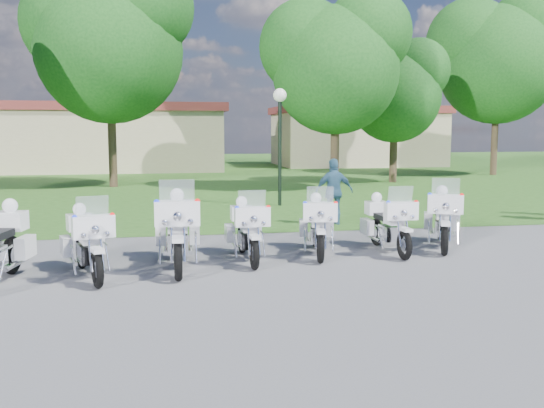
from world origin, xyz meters
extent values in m
plane|color=slate|center=(0.00, 0.00, 0.00)|extent=(100.00, 100.00, 0.00)
cube|color=#2A561B|center=(0.00, 27.00, 0.00)|extent=(100.00, 48.00, 0.01)
torus|color=black|center=(-5.24, -0.33, 0.34)|extent=(0.24, 0.70, 0.69)
cube|color=white|center=(-4.96, -0.53, 0.51)|extent=(0.27, 0.56, 0.37)
cube|color=white|center=(-5.24, -0.30, 0.94)|extent=(0.55, 0.49, 0.33)
sphere|color=white|center=(-5.24, -0.30, 1.21)|extent=(0.27, 0.27, 0.27)
torus|color=black|center=(-3.66, -1.60, 0.31)|extent=(0.29, 0.63, 0.62)
torus|color=black|center=(-4.10, -0.08, 0.31)|extent=(0.29, 0.63, 0.62)
cube|color=white|center=(-3.66, -1.61, 0.63)|extent=(0.27, 0.44, 0.06)
cube|color=white|center=(-3.72, -1.39, 0.97)|extent=(0.70, 0.40, 0.37)
cube|color=silver|center=(-3.74, -1.34, 1.29)|extent=(0.53, 0.25, 0.35)
sphere|color=red|center=(-3.42, -1.36, 1.15)|extent=(0.08, 0.08, 0.08)
sphere|color=#1426E5|center=(-3.99, -1.53, 1.15)|extent=(0.08, 0.08, 0.08)
cube|color=silver|center=(-3.88, -0.82, 0.42)|extent=(0.45, 0.58, 0.31)
cube|color=white|center=(-3.82, -1.04, 0.74)|extent=(0.42, 0.54, 0.20)
cube|color=black|center=(-3.96, -0.56, 0.72)|extent=(0.46, 0.64, 0.11)
cube|color=white|center=(-3.79, -0.14, 0.46)|extent=(0.29, 0.51, 0.33)
cube|color=white|center=(-4.33, -0.29, 0.46)|extent=(0.29, 0.51, 0.33)
cube|color=white|center=(-4.10, -0.06, 0.85)|extent=(0.53, 0.48, 0.30)
sphere|color=white|center=(-4.10, -0.06, 1.09)|extent=(0.24, 0.24, 0.24)
torus|color=black|center=(-2.37, -1.34, 0.35)|extent=(0.15, 0.72, 0.71)
torus|color=black|center=(-2.33, 0.46, 0.35)|extent=(0.15, 0.72, 0.71)
cube|color=white|center=(-2.37, -1.37, 0.72)|extent=(0.20, 0.47, 0.07)
cube|color=white|center=(-2.37, -1.10, 1.12)|extent=(0.77, 0.27, 0.43)
cube|color=silver|center=(-2.36, -1.04, 1.49)|extent=(0.60, 0.14, 0.40)
sphere|color=red|center=(-2.03, -1.17, 1.32)|extent=(0.10, 0.10, 0.10)
sphere|color=#1426E5|center=(-2.71, -1.16, 1.32)|extent=(0.10, 0.10, 0.10)
cube|color=silver|center=(-2.35, -0.42, 0.48)|extent=(0.38, 0.60, 0.36)
cube|color=white|center=(-2.36, -0.67, 0.85)|extent=(0.35, 0.56, 0.23)
cube|color=black|center=(-2.34, -0.10, 0.83)|extent=(0.38, 0.67, 0.13)
cube|color=white|center=(-2.01, 0.30, 0.53)|extent=(0.20, 0.56, 0.38)
cube|color=white|center=(-2.65, 0.31, 0.53)|extent=(0.20, 0.56, 0.38)
cube|color=white|center=(-2.33, 0.50, 0.98)|extent=(0.52, 0.44, 0.34)
sphere|color=white|center=(-2.33, 0.50, 1.26)|extent=(0.28, 0.28, 0.28)
torus|color=black|center=(-0.99, -0.77, 0.30)|extent=(0.13, 0.61, 0.60)
torus|color=black|center=(-1.01, 0.76, 0.30)|extent=(0.13, 0.61, 0.60)
cube|color=white|center=(-0.99, -0.79, 0.61)|extent=(0.17, 0.40, 0.06)
cube|color=white|center=(-0.99, -0.57, 0.95)|extent=(0.65, 0.23, 0.36)
cube|color=silver|center=(-0.99, -0.51, 1.26)|extent=(0.51, 0.12, 0.34)
sphere|color=red|center=(-0.70, -0.62, 1.12)|extent=(0.08, 0.08, 0.08)
sphere|color=#1426E5|center=(-1.28, -0.63, 1.12)|extent=(0.08, 0.08, 0.08)
cube|color=silver|center=(-1.00, 0.01, 0.41)|extent=(0.31, 0.51, 0.31)
cube|color=white|center=(-1.00, -0.21, 0.72)|extent=(0.30, 0.47, 0.20)
cube|color=black|center=(-1.01, 0.28, 0.70)|extent=(0.32, 0.56, 0.11)
cube|color=white|center=(-0.74, 0.63, 0.45)|extent=(0.17, 0.47, 0.32)
cube|color=white|center=(-1.28, 0.62, 0.45)|extent=(0.17, 0.47, 0.32)
cube|color=white|center=(-1.02, 0.79, 0.83)|extent=(0.44, 0.37, 0.29)
sphere|color=white|center=(-1.02, 0.79, 1.06)|extent=(0.23, 0.23, 0.23)
torus|color=black|center=(0.33, -0.46, 0.30)|extent=(0.23, 0.62, 0.61)
torus|color=black|center=(0.63, 1.06, 0.30)|extent=(0.23, 0.62, 0.61)
cube|color=white|center=(0.33, -0.48, 0.62)|extent=(0.24, 0.43, 0.06)
cube|color=white|center=(0.37, -0.26, 0.96)|extent=(0.69, 0.34, 0.36)
cube|color=silver|center=(0.38, -0.20, 1.28)|extent=(0.52, 0.21, 0.34)
sphere|color=red|center=(0.65, -0.37, 1.13)|extent=(0.08, 0.08, 0.08)
sphere|color=#1426E5|center=(0.08, -0.26, 1.13)|extent=(0.08, 0.08, 0.08)
cube|color=silver|center=(0.48, 0.32, 0.41)|extent=(0.40, 0.56, 0.31)
cube|color=white|center=(0.44, 0.10, 0.73)|extent=(0.38, 0.52, 0.20)
cube|color=black|center=(0.54, 0.58, 0.71)|extent=(0.41, 0.61, 0.11)
cube|color=white|center=(0.87, 0.87, 0.46)|extent=(0.25, 0.50, 0.33)
cube|color=white|center=(0.33, 0.98, 0.46)|extent=(0.25, 0.50, 0.33)
cube|color=white|center=(0.63, 1.09, 0.84)|extent=(0.50, 0.44, 0.29)
sphere|color=white|center=(0.63, 1.09, 1.08)|extent=(0.24, 0.24, 0.24)
torus|color=black|center=(2.01, -0.49, 0.30)|extent=(0.12, 0.60, 0.60)
torus|color=black|center=(2.00, 1.04, 0.30)|extent=(0.12, 0.60, 0.60)
cube|color=white|center=(2.01, -0.51, 0.61)|extent=(0.17, 0.40, 0.06)
cube|color=white|center=(2.01, -0.28, 0.94)|extent=(0.65, 0.22, 0.36)
cube|color=silver|center=(2.01, -0.23, 1.26)|extent=(0.51, 0.11, 0.34)
sphere|color=red|center=(2.30, -0.33, 1.12)|extent=(0.08, 0.08, 0.08)
sphere|color=#1426E5|center=(1.72, -0.34, 1.12)|extent=(0.08, 0.08, 0.08)
cube|color=silver|center=(2.01, 0.30, 0.40)|extent=(0.31, 0.51, 0.31)
cube|color=white|center=(2.01, 0.08, 0.72)|extent=(0.29, 0.47, 0.20)
cube|color=black|center=(2.00, 0.57, 0.70)|extent=(0.31, 0.56, 0.11)
cube|color=white|center=(2.27, 0.91, 0.45)|extent=(0.17, 0.47, 0.32)
cube|color=white|center=(1.73, 0.90, 0.45)|extent=(0.17, 0.47, 0.32)
cube|color=white|center=(2.00, 1.07, 0.83)|extent=(0.44, 0.36, 0.29)
sphere|color=white|center=(2.00, 1.07, 1.06)|extent=(0.23, 0.23, 0.23)
torus|color=black|center=(2.98, -0.23, 0.32)|extent=(0.38, 0.65, 0.65)
torus|color=black|center=(3.64, 1.29, 0.32)|extent=(0.38, 0.65, 0.65)
cube|color=white|center=(2.97, -0.25, 0.66)|extent=(0.33, 0.46, 0.07)
cube|color=white|center=(3.07, -0.03, 1.03)|extent=(0.74, 0.49, 0.39)
cube|color=silver|center=(3.09, 0.03, 1.37)|extent=(0.55, 0.33, 0.37)
sphere|color=red|center=(3.33, -0.20, 1.21)|extent=(0.09, 0.09, 0.09)
sphere|color=#1426E5|center=(2.76, 0.04, 1.21)|extent=(0.09, 0.09, 0.09)
cube|color=silver|center=(3.32, 0.55, 0.44)|extent=(0.52, 0.63, 0.33)
cube|color=white|center=(3.22, 0.33, 0.78)|extent=(0.49, 0.59, 0.22)
cube|color=black|center=(3.43, 0.82, 0.76)|extent=(0.54, 0.69, 0.12)
cube|color=white|center=(3.85, 1.04, 0.49)|extent=(0.36, 0.54, 0.35)
cube|color=white|center=(3.31, 1.27, 0.49)|extent=(0.36, 0.54, 0.35)
cube|color=white|center=(3.65, 1.32, 0.90)|extent=(0.59, 0.54, 0.31)
sphere|color=white|center=(3.65, 1.32, 1.15)|extent=(0.25, 0.25, 0.25)
cylinder|color=black|center=(1.25, 8.30, 1.75)|extent=(0.12, 0.12, 3.50)
sphere|color=white|center=(1.25, 8.30, 3.65)|extent=(0.44, 0.44, 0.44)
cylinder|color=#38281C|center=(-4.74, 16.13, 2.17)|extent=(0.36, 0.36, 4.35)
sphere|color=#154C17|center=(-4.74, 16.13, 5.93)|extent=(6.33, 6.33, 6.33)
sphere|color=#154C17|center=(-6.12, 16.62, 7.12)|extent=(4.74, 4.74, 4.74)
sphere|color=#154C17|center=(-3.25, 15.73, 7.71)|extent=(4.35, 4.35, 4.35)
cylinder|color=#38281C|center=(4.59, 13.29, 1.82)|extent=(0.36, 0.36, 3.64)
sphere|color=#154C17|center=(4.59, 13.29, 4.96)|extent=(5.29, 5.29, 5.29)
sphere|color=#154C17|center=(3.43, 13.71, 5.96)|extent=(3.97, 3.97, 3.97)
sphere|color=#154C17|center=(5.83, 12.96, 6.45)|extent=(3.64, 3.64, 3.64)
cylinder|color=#38281C|center=(8.33, 16.14, 1.49)|extent=(0.36, 0.36, 2.99)
sphere|color=#154C17|center=(8.33, 16.14, 4.08)|extent=(4.35, 4.35, 4.35)
sphere|color=#154C17|center=(7.38, 16.48, 4.89)|extent=(3.26, 3.26, 3.26)
sphere|color=#154C17|center=(9.35, 15.87, 5.30)|extent=(2.99, 2.99, 2.99)
cylinder|color=#38281C|center=(15.63, 19.62, 2.22)|extent=(0.36, 0.36, 4.43)
sphere|color=#154C17|center=(15.63, 19.62, 6.05)|extent=(6.45, 6.45, 6.45)
sphere|color=#154C17|center=(14.22, 20.13, 7.25)|extent=(4.84, 4.84, 4.84)
sphere|color=#154C17|center=(17.14, 19.22, 7.86)|extent=(4.43, 4.43, 4.43)
cube|color=tan|center=(-6.00, 28.00, 1.80)|extent=(14.00, 8.00, 3.60)
cube|color=maroon|center=(-6.00, 28.00, 3.85)|extent=(14.56, 8.32, 0.50)
cube|color=tan|center=(11.00, 30.00, 1.80)|extent=(11.00, 7.00, 3.60)
cube|color=maroon|center=(11.00, 30.00, 3.85)|extent=(11.44, 7.28, 0.50)
imported|color=#356280|center=(1.90, 4.04, 0.88)|extent=(1.03, 0.43, 1.76)
camera|label=1|loc=(-2.60, -11.44, 2.54)|focal=40.00mm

